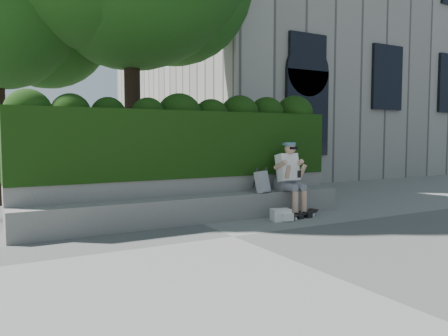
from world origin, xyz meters
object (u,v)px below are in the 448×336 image
person (290,175)px  backpack_ground (281,215)px  skateboard (301,214)px  backpack_plaid (262,182)px

person → backpack_ground: size_ratio=4.21×
skateboard → backpack_plaid: (-0.55, 0.46, 0.58)m
skateboard → backpack_plaid: size_ratio=2.02×
person → skateboard: (-0.02, -0.38, -0.68)m
person → backpack_plaid: bearing=171.9°
skateboard → backpack_ground: size_ratio=2.46×
skateboard → backpack_plaid: backpack_plaid is taller
skateboard → backpack_ground: (-0.50, -0.06, 0.04)m
person → backpack_ground: 0.94m
person → backpack_plaid: 0.59m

